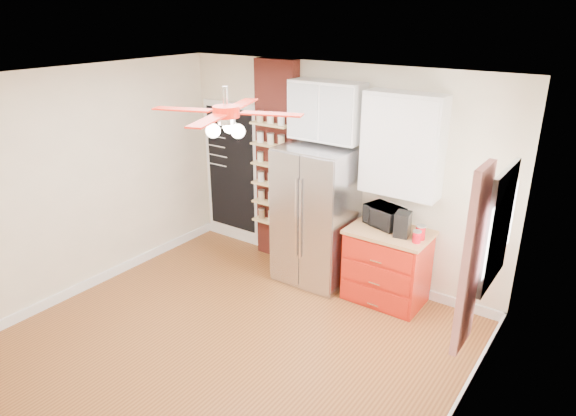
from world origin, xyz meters
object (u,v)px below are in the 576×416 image
Objects in this scene: fridge at (316,216)px; coffee_maker at (403,224)px; ceiling_fan at (226,112)px; toaster_oven at (384,216)px; pantry_jar_oats at (260,157)px; red_cabinet at (387,265)px; canister_left at (417,237)px.

coffee_maker is at bearing 0.15° from fridge.
coffee_maker is (1.09, 1.63, -1.38)m from ceiling_fan.
toaster_oven is (0.84, 0.15, 0.15)m from fridge.
fridge is 6.29× the size of coffee_maker.
red_cabinet is at bearing -3.51° from pantry_jar_oats.
ceiling_fan reaches higher than canister_left.
toaster_oven reaches higher than canister_left.
fridge is at bearing 91.76° from ceiling_fan.
red_cabinet is 0.67× the size of ceiling_fan.
fridge is 14.12× the size of canister_left.
ceiling_fan is at bearing -88.24° from fridge.
pantry_jar_oats is at bearing 170.25° from fridge.
pantry_jar_oats reaches higher than canister_left.
red_cabinet is 0.64m from canister_left.
coffee_maker is at bearing -10.55° from toaster_oven.
toaster_oven is (-0.13, 0.10, 0.57)m from red_cabinet.
fridge is at bearing -177.05° from red_cabinet.
toaster_oven is at bearing 65.98° from ceiling_fan.
canister_left is (0.20, -0.08, -0.08)m from coffee_maker.
fridge is 4.01× the size of toaster_oven.
canister_left is (1.34, -0.07, 0.09)m from fridge.
pantry_jar_oats is (-0.99, 0.17, 0.56)m from fridge.
pantry_jar_oats is (-1.04, 1.80, -0.99)m from ceiling_fan.
coffee_maker is at bearing 56.35° from ceiling_fan.
pantry_jar_oats is at bearing 174.03° from canister_left.
red_cabinet is 3.38× the size of coffee_maker.
coffee_maker is 2.17m from pantry_jar_oats.
coffee_maker is (0.17, -0.05, 0.59)m from red_cabinet.
canister_left is at bearing -5.97° from pantry_jar_oats.
pantry_jar_oats reaches higher than toaster_oven.
coffee_maker is at bearing -15.73° from red_cabinet.
canister_left is (1.29, 1.56, -1.46)m from ceiling_fan.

